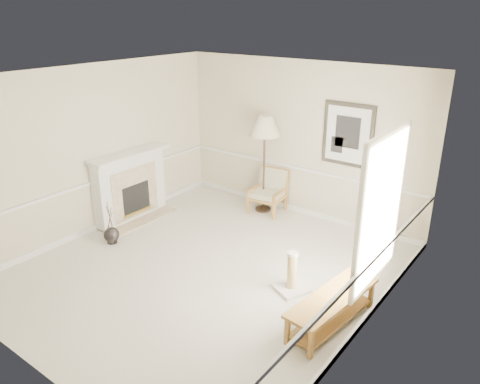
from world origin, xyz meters
name	(u,v)px	position (x,y,z in m)	size (l,w,h in m)	color
ground	(206,269)	(0.00, 0.00, 0.00)	(5.50, 5.50, 0.00)	silver
room	(213,153)	(0.14, 0.08, 1.87)	(5.04, 5.54, 2.92)	beige
fireplace	(130,186)	(-2.34, 0.60, 0.64)	(0.64, 1.64, 1.31)	white
floor_vase	(112,235)	(-1.84, -0.30, 0.14)	(0.26, 0.26, 0.77)	black
armchair	(270,189)	(-0.47, 2.48, 0.44)	(0.70, 0.74, 0.82)	olive
floor_lamp	(265,128)	(-0.56, 2.40, 1.65)	(0.79, 0.79, 1.89)	black
bench	(332,306)	(2.15, -0.07, 0.28)	(0.62, 1.53, 0.42)	olive
scratching_post	(292,278)	(1.35, 0.30, 0.19)	(0.56, 0.56, 0.61)	silver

